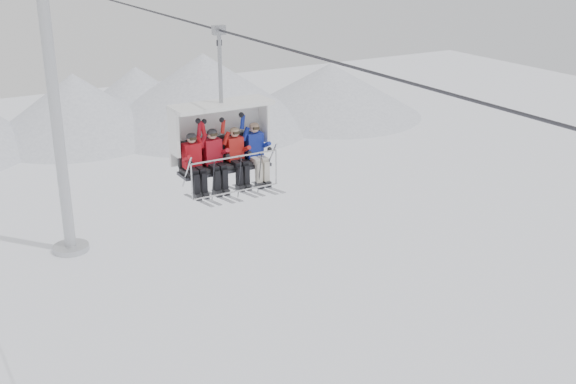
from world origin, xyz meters
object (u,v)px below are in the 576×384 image
lift_tower_right (59,142)px  skier_far_left (194,161)px  skier_center_left (214,157)px  skier_far_right (256,150)px  chairlift_carrier (220,134)px  skier_center_right (237,154)px

lift_tower_right → skier_far_left: size_ratio=7.99×
lift_tower_right → skier_center_left: bearing=-91.0°
skier_far_right → skier_center_left: bearing=180.0°
chairlift_carrier → skier_far_left: size_ratio=2.36×
skier_center_left → skier_far_right: (1.17, 0.00, 0.00)m
skier_far_right → skier_center_right: bearing=-179.4°
chairlift_carrier → skier_far_right: 1.02m
skier_far_left → skier_far_right: 1.72m
skier_center_left → skier_center_right: 0.61m
skier_center_left → skier_far_right: same height
skier_far_left → skier_center_left: size_ratio=0.99×
chairlift_carrier → skier_far_right: chairlift_carrier is taller
lift_tower_right → chairlift_carrier: bearing=-90.0°
skier_center_right → chairlift_carrier: bearing=133.7°
skier_far_left → skier_center_right: 1.16m
chairlift_carrier → skier_center_right: (0.30, -0.31, -0.49)m
lift_tower_right → skier_far_right: lift_tower_right is taller
lift_tower_right → skier_center_right: (0.30, -18.92, 4.43)m
skier_far_left → skier_far_right: size_ratio=0.99×
chairlift_carrier → skier_far_right: size_ratio=2.34×
chairlift_carrier → skier_far_left: bearing=-160.5°
chairlift_carrier → skier_center_left: (-0.32, -0.30, -0.47)m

